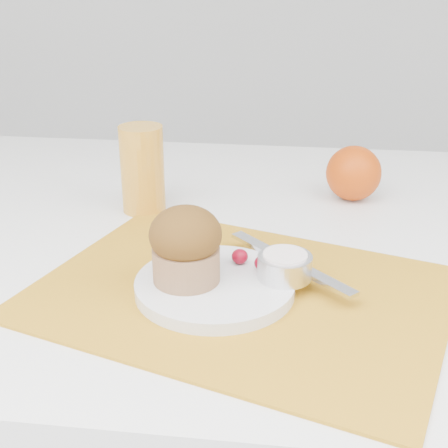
# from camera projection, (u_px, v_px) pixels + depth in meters

# --- Properties ---
(table) EXTENTS (1.20, 0.80, 0.75)m
(table) POSITION_uv_depth(u_px,v_px,m) (261.00, 444.00, 1.00)
(table) COLOR white
(table) RESTS_ON ground
(placemat) EXTENTS (0.52, 0.44, 0.00)m
(placemat) POSITION_uv_depth(u_px,v_px,m) (240.00, 293.00, 0.69)
(placemat) COLOR #C2841B
(placemat) RESTS_ON table
(plate) EXTENTS (0.20, 0.20, 0.01)m
(plate) POSITION_uv_depth(u_px,v_px,m) (215.00, 286.00, 0.68)
(plate) COLOR silver
(plate) RESTS_ON placemat
(ramekin) EXTENTS (0.07, 0.07, 0.03)m
(ramekin) POSITION_uv_depth(u_px,v_px,m) (285.00, 267.00, 0.68)
(ramekin) COLOR silver
(ramekin) RESTS_ON plate
(cream) EXTENTS (0.05, 0.05, 0.01)m
(cream) POSITION_uv_depth(u_px,v_px,m) (285.00, 256.00, 0.68)
(cream) COLOR white
(cream) RESTS_ON ramekin
(raspberry_near) EXTENTS (0.02, 0.02, 0.02)m
(raspberry_near) POSITION_uv_depth(u_px,v_px,m) (240.00, 256.00, 0.71)
(raspberry_near) COLOR #5E020F
(raspberry_near) RESTS_ON plate
(raspberry_far) EXTENTS (0.02, 0.02, 0.02)m
(raspberry_far) POSITION_uv_depth(u_px,v_px,m) (262.00, 263.00, 0.70)
(raspberry_far) COLOR #5B0210
(raspberry_far) RESTS_ON plate
(butter_knife) EXTENTS (0.15, 0.15, 0.00)m
(butter_knife) POSITION_uv_depth(u_px,v_px,m) (290.00, 262.00, 0.71)
(butter_knife) COLOR silver
(butter_knife) RESTS_ON plate
(orange) EXTENTS (0.08, 0.08, 0.08)m
(orange) POSITION_uv_depth(u_px,v_px,m) (354.00, 173.00, 0.93)
(orange) COLOR #C54306
(orange) RESTS_ON table
(juice_glass) EXTENTS (0.07, 0.07, 0.12)m
(juice_glass) POSITION_uv_depth(u_px,v_px,m) (142.00, 169.00, 0.89)
(juice_glass) COLOR gold
(juice_glass) RESTS_ON table
(muffin) EXTENTS (0.08, 0.08, 0.08)m
(muffin) POSITION_uv_depth(u_px,v_px,m) (186.00, 245.00, 0.66)
(muffin) COLOR #9D704C
(muffin) RESTS_ON plate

